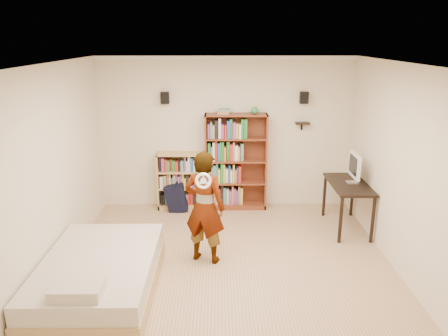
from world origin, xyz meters
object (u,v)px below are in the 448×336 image
Objects in this scene: daybed at (99,272)px; person at (205,207)px; tall_bookshelf at (236,162)px; low_bookshelf at (181,181)px; computer_desk at (347,206)px.

person is (1.25, 0.84, 0.49)m from daybed.
tall_bookshelf is 1.68× the size of low_bookshelf.
daybed is (-3.51, -1.87, -0.09)m from computer_desk.
tall_bookshelf is at bearing 58.06° from daybed.
person is at bearing 33.81° from daybed.
tall_bookshelf is 1.52× the size of computer_desk.
daybed is at bearing 54.60° from person.
tall_bookshelf is at bearing -83.44° from person.
computer_desk is 2.53m from person.
low_bookshelf reaches higher than daybed.
low_bookshelf is 0.65× the size of person.
computer_desk is at bearing -18.61° from low_bookshelf.
person is at bearing -155.39° from computer_desk.
computer_desk is at bearing -134.61° from person.
daybed is 1.58m from person.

